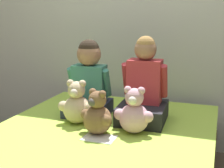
{
  "coord_description": "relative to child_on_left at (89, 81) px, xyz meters",
  "views": [
    {
      "loc": [
        0.75,
        -1.76,
        1.27
      ],
      "look_at": [
        0.0,
        0.36,
        0.75
      ],
      "focal_mm": 50.0,
      "sensor_mm": 36.0,
      "label": 1
    }
  ],
  "objects": [
    {
      "name": "teddy_bear_between_children",
      "position": [
        0.22,
        -0.37,
        -0.14
      ],
      "size": [
        0.24,
        0.19,
        0.31
      ],
      "rotation": [
        0.0,
        0.0,
        -0.37
      ],
      "color": "brown",
      "rests_on": "bed"
    },
    {
      "name": "wall_behind_bed",
      "position": [
        0.22,
        0.7,
        0.51
      ],
      "size": [
        8.0,
        0.06,
        2.5
      ],
      "color": "beige",
      "rests_on": "ground_plane"
    },
    {
      "name": "teddy_bear_held_by_right_child",
      "position": [
        0.45,
        -0.27,
        -0.13
      ],
      "size": [
        0.27,
        0.2,
        0.32
      ],
      "rotation": [
        0.0,
        0.0,
        0.06
      ],
      "color": "#DBA3B2",
      "rests_on": "bed"
    },
    {
      "name": "sign_card",
      "position": [
        0.26,
        -0.45,
        -0.26
      ],
      "size": [
        0.21,
        0.15,
        0.0
      ],
      "color": "white",
      "rests_on": "bed"
    },
    {
      "name": "teddy_bear_held_by_left_child",
      "position": [
        0.0,
        -0.23,
        -0.13
      ],
      "size": [
        0.27,
        0.2,
        0.33
      ],
      "rotation": [
        0.0,
        0.0,
        0.15
      ],
      "color": "#D1B78E",
      "rests_on": "bed"
    },
    {
      "name": "child_on_left",
      "position": [
        0.0,
        0.0,
        0.0
      ],
      "size": [
        0.35,
        0.32,
        0.6
      ],
      "rotation": [
        0.0,
        0.0,
        0.05
      ],
      "color": "#282D47",
      "rests_on": "bed"
    },
    {
      "name": "child_on_right",
      "position": [
        0.45,
        0.0,
        -0.03
      ],
      "size": [
        0.36,
        0.41,
        0.63
      ],
      "rotation": [
        0.0,
        0.0,
        0.05
      ],
      "color": "black",
      "rests_on": "bed"
    }
  ]
}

